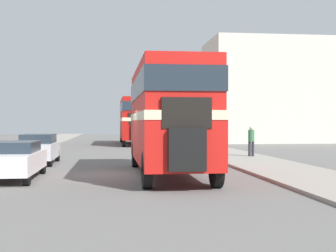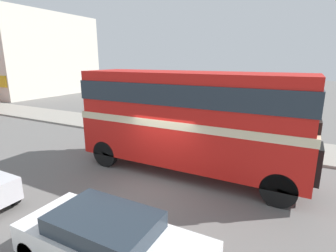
# 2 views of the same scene
# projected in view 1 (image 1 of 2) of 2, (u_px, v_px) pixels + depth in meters

# --- Properties ---
(ground_plane) EXTENTS (120.00, 120.00, 0.00)m
(ground_plane) POSITION_uv_depth(u_px,v_px,m) (121.00, 174.00, 18.32)
(ground_plane) COLOR slate
(sidewalk_right) EXTENTS (3.50, 120.00, 0.12)m
(sidewalk_right) POSITION_uv_depth(u_px,v_px,m) (286.00, 171.00, 19.13)
(sidewalk_right) COLOR gray
(sidewalk_right) RESTS_ON ground_plane
(double_decker_bus) EXTENTS (2.48, 9.24, 4.11)m
(double_decker_bus) POSITION_uv_depth(u_px,v_px,m) (168.00, 111.00, 17.97)
(double_decker_bus) COLOR red
(double_decker_bus) RESTS_ON ground_plane
(bus_distant) EXTENTS (2.46, 10.49, 4.14)m
(bus_distant) POSITION_uv_depth(u_px,v_px,m) (134.00, 117.00, 42.68)
(bus_distant) COLOR #B2140F
(bus_distant) RESTS_ON ground_plane
(car_parked_near) EXTENTS (1.71, 4.42, 1.35)m
(car_parked_near) POSITION_uv_depth(u_px,v_px,m) (14.00, 159.00, 16.72)
(car_parked_near) COLOR white
(car_parked_near) RESTS_ON ground_plane
(car_parked_mid) EXTENTS (1.72, 3.94, 1.46)m
(car_parked_mid) POSITION_uv_depth(u_px,v_px,m) (38.00, 148.00, 22.84)
(car_parked_mid) COLOR silver
(car_parked_mid) RESTS_ON ground_plane
(pedestrian_walking) EXTENTS (0.35, 0.35, 1.71)m
(pedestrian_walking) POSITION_uv_depth(u_px,v_px,m) (251.00, 139.00, 26.38)
(pedestrian_walking) COLOR #282833
(pedestrian_walking) RESTS_ON sidewalk_right
(shop_building_block) EXTENTS (14.27, 8.17, 10.30)m
(shop_building_block) POSITION_uv_depth(u_px,v_px,m) (277.00, 92.00, 47.90)
(shop_building_block) COLOR beige
(shop_building_block) RESTS_ON ground_plane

